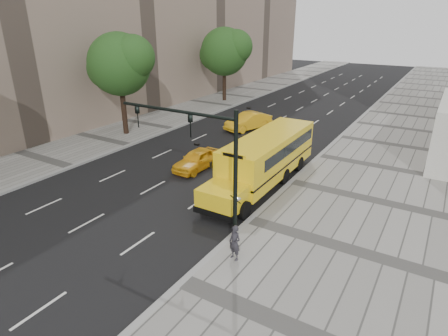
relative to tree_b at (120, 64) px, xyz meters
The scene contains 12 objects.
ground 12.28m from the tree_b, 12.18° to the right, with size 140.00×140.00×0.00m, color black.
sidewalk_museum 23.31m from the tree_b, ahead, with size 12.00×140.00×0.15m, color gray.
sidewalk_far 6.49m from the tree_b, 104.92° to the right, with size 6.00×140.00×0.15m, color gray.
curb_museum 17.63m from the tree_b, ahead, with size 0.30×140.00×0.15m, color gray.
curb_far 6.89m from the tree_b, 43.06° to the right, with size 0.30×140.00×0.15m, color gray.
tree_b is the anchor object (origin of this frame).
tree_c 16.77m from the tree_b, 89.97° to the left, with size 6.29×5.59×8.72m.
school_bus 15.78m from the tree_b, 10.69° to the right, with size 2.96×11.56×3.19m.
taxi_near 11.81m from the tree_b, 18.36° to the right, with size 1.62×4.02×1.37m, color yellow.
taxi_far 12.24m from the tree_b, 40.68° to the left, with size 1.64×4.71×1.55m, color yellow.
pedestrian 21.30m from the tree_b, 32.58° to the right, with size 0.58×0.38×1.58m, color #2B282F.
traffic_signal 18.86m from the tree_b, 33.73° to the right, with size 6.18×0.36×6.40m.
Camera 1 is at (13.58, -20.50, 9.71)m, focal length 30.00 mm.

